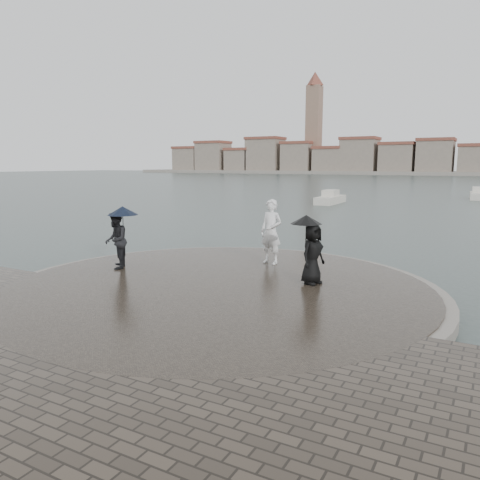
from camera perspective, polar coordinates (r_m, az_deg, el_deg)
The scene contains 7 objects.
ground at distance 10.78m, azimuth -12.63°, elevation -11.29°, with size 400.00×400.00×0.00m, color #2B3835.
kerb_ring at distance 13.41m, azimuth -2.69°, elevation -6.24°, with size 12.50×12.50×0.32m, color gray.
quay_tip at distance 13.40m, azimuth -2.69°, elevation -6.15°, with size 11.90×11.90×0.36m, color #2D261E.
statue at distance 15.95m, azimuth 3.83°, elevation 1.03°, with size 0.80×0.53×2.20m, color white.
visitor_left at distance 15.64m, azimuth -14.76°, elevation 0.64°, with size 1.31×1.18×2.04m.
visitor_right at distance 13.39m, azimuth 8.67°, elevation -0.80°, with size 1.09×1.03×1.95m.
far_skyline at distance 168.73m, azimuth 24.67°, elevation 9.08°, with size 260.00×20.00×37.00m.
Camera 1 is at (6.76, -7.51, 3.74)m, focal length 35.00 mm.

